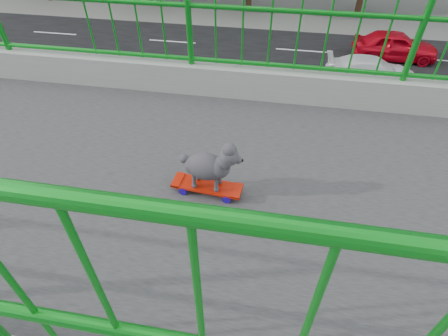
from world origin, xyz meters
TOP-DOWN VIEW (x-y plane):
  - road at (-13.00, 0.00)m, footprint 18.00×90.00m
  - footbridge at (0.00, 0.00)m, footprint 3.00×24.00m
  - railing at (0.00, 0.00)m, footprint 3.00×24.00m
  - skateboard at (0.02, -1.55)m, footprint 0.19×0.52m
  - poodle at (0.03, -1.53)m, footprint 0.21×0.45m
  - car_1 at (-9.20, -3.73)m, footprint 1.55×4.45m
  - car_3 at (-15.60, 3.44)m, footprint 1.84×4.54m
  - car_4 at (-18.80, 5.13)m, footprint 1.83×4.55m
  - car_6 at (-9.20, -9.96)m, footprint 2.22×4.81m

SIDE VIEW (x-z plane):
  - road at x=-13.00m, z-range 0.00..0.02m
  - car_3 at x=-15.60m, z-range 0.00..1.32m
  - car_6 at x=-9.20m, z-range 0.00..1.34m
  - car_1 at x=-9.20m, z-range 0.00..1.47m
  - car_4 at x=-18.80m, z-range 0.00..1.55m
  - footbridge at x=0.00m, z-range 1.72..8.72m
  - skateboard at x=0.02m, z-range 7.02..7.09m
  - railing at x=0.00m, z-range 6.50..7.92m
  - poodle at x=0.03m, z-range 7.08..7.45m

